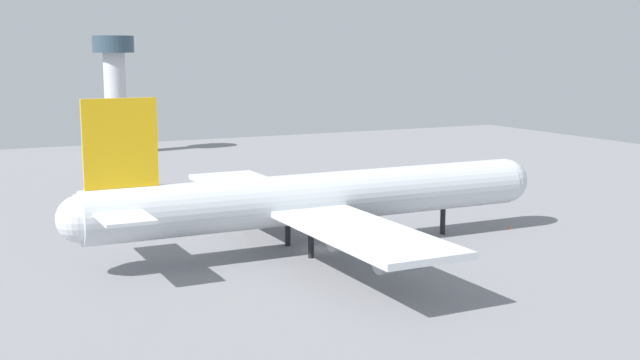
{
  "coord_description": "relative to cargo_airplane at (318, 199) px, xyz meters",
  "views": [
    {
      "loc": [
        -43.25,
        -86.76,
        24.39
      ],
      "look_at": [
        0.0,
        0.0,
        8.71
      ],
      "focal_mm": 44.99,
      "sensor_mm": 36.0,
      "label": 1
    }
  ],
  "objects": [
    {
      "name": "safety_cone_nose",
      "position": [
        28.73,
        -1.64,
        -6.13
      ],
      "size": [
        0.41,
        0.41,
        0.59
      ],
      "primitive_type": "cone",
      "color": "orange",
      "rests_on": "ground_plane"
    },
    {
      "name": "ground_plane",
      "position": [
        0.31,
        0.0,
        -6.42
      ],
      "size": [
        252.63,
        252.63,
        0.0
      ],
      "primitive_type": "plane",
      "color": "gray"
    },
    {
      "name": "cargo_airplane",
      "position": [
        0.0,
        0.0,
        0.0
      ],
      "size": [
        63.16,
        57.61,
        19.36
      ],
      "color": "silver",
      "rests_on": "ground_plane"
    },
    {
      "name": "control_tower",
      "position": [
        -1.33,
        105.77,
        10.72
      ],
      "size": [
        9.62,
        9.62,
        27.85
      ],
      "color": "silver",
      "rests_on": "ground_plane"
    }
  ]
}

